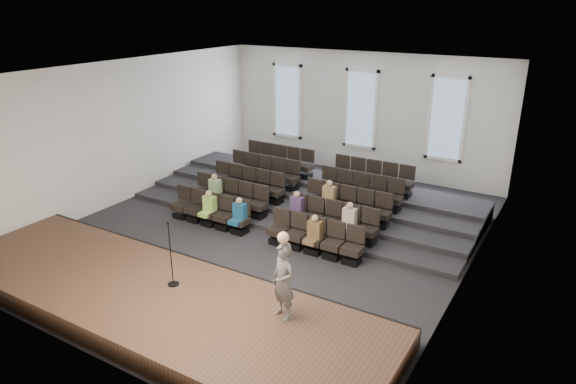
# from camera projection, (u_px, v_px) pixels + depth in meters

# --- Properties ---
(ground) EXTENTS (14.00, 14.00, 0.00)m
(ground) POSITION_uv_depth(u_px,v_px,m) (269.00, 231.00, 16.30)
(ground) COLOR black
(ground) RESTS_ON ground
(ceiling) EXTENTS (12.00, 14.00, 0.02)m
(ceiling) POSITION_uv_depth(u_px,v_px,m) (267.00, 71.00, 14.54)
(ceiling) COLOR white
(ceiling) RESTS_ON ground
(wall_back) EXTENTS (12.00, 0.04, 5.00)m
(wall_back) POSITION_uv_depth(u_px,v_px,m) (361.00, 114.00, 21.06)
(wall_back) COLOR silver
(wall_back) RESTS_ON ground
(wall_front) EXTENTS (12.00, 0.04, 5.00)m
(wall_front) POSITION_uv_depth(u_px,v_px,m) (68.00, 245.00, 9.78)
(wall_front) COLOR silver
(wall_front) RESTS_ON ground
(wall_left) EXTENTS (0.04, 14.00, 5.00)m
(wall_left) POSITION_uv_depth(u_px,v_px,m) (127.00, 131.00, 18.32)
(wall_left) COLOR silver
(wall_left) RESTS_ON ground
(wall_right) EXTENTS (0.04, 14.00, 5.00)m
(wall_right) POSITION_uv_depth(u_px,v_px,m) (475.00, 192.00, 12.53)
(wall_right) COLOR silver
(wall_right) RESTS_ON ground
(stage) EXTENTS (11.80, 3.60, 0.50)m
(stage) POSITION_uv_depth(u_px,v_px,m) (152.00, 300.00, 12.12)
(stage) COLOR #4C2E20
(stage) RESTS_ON ground
(stage_lip) EXTENTS (11.80, 0.06, 0.52)m
(stage_lip) POSITION_uv_depth(u_px,v_px,m) (201.00, 268.00, 13.54)
(stage_lip) COLOR black
(stage_lip) RESTS_ON ground
(risers) EXTENTS (11.80, 4.80, 0.60)m
(risers) POSITION_uv_depth(u_px,v_px,m) (316.00, 195.00, 18.78)
(risers) COLOR black
(risers) RESTS_ON ground
(seating_rows) EXTENTS (6.80, 4.70, 1.67)m
(seating_rows) POSITION_uv_depth(u_px,v_px,m) (294.00, 196.00, 17.30)
(seating_rows) COLOR black
(seating_rows) RESTS_ON ground
(windows) EXTENTS (8.44, 0.10, 3.24)m
(windows) POSITION_uv_depth(u_px,v_px,m) (361.00, 109.00, 20.93)
(windows) COLOR white
(windows) RESTS_ON wall_back
(audience) EXTENTS (5.45, 2.64, 1.10)m
(audience) POSITION_uv_depth(u_px,v_px,m) (277.00, 208.00, 16.05)
(audience) COLOR #9FD856
(audience) RESTS_ON seating_rows
(speaker) EXTENTS (0.74, 0.63, 1.73)m
(speaker) POSITION_uv_depth(u_px,v_px,m) (283.00, 281.00, 10.73)
(speaker) COLOR #54524F
(speaker) RESTS_ON stage
(mic_stand) EXTENTS (0.28, 0.28, 1.65)m
(mic_stand) POSITION_uv_depth(u_px,v_px,m) (172.00, 266.00, 12.11)
(mic_stand) COLOR black
(mic_stand) RESTS_ON stage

